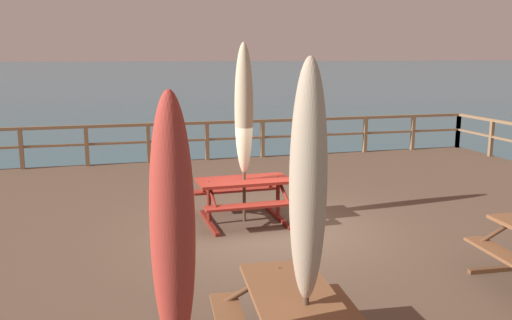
# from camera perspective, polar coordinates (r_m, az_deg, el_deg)

# --- Properties ---
(ground_plane) EXTENTS (600.00, 600.00, 0.00)m
(ground_plane) POSITION_cam_1_polar(r_m,az_deg,el_deg) (9.58, 1.51, -11.82)
(ground_plane) COLOR #2D5B6B
(wooden_deck) EXTENTS (16.41, 12.84, 0.82)m
(wooden_deck) POSITION_cam_1_polar(r_m,az_deg,el_deg) (9.43, 1.53, -9.53)
(wooden_deck) COLOR brown
(wooden_deck) RESTS_ON ground
(railing_waterside_far) EXTENTS (16.21, 0.10, 1.09)m
(railing_waterside_far) POSITION_cam_1_polar(r_m,az_deg,el_deg) (15.10, -5.20, 2.78)
(railing_waterside_far) COLOR brown
(railing_waterside_far) RESTS_ON wooden_deck
(picnic_table_front_left) EXTENTS (1.65, 1.44, 0.78)m
(picnic_table_front_left) POSITION_cam_1_polar(r_m,az_deg,el_deg) (9.49, -1.27, -3.33)
(picnic_table_front_left) COLOR maroon
(picnic_table_front_left) RESTS_ON wooden_deck
(patio_umbrella_tall_front) EXTENTS (0.32, 0.32, 2.91)m
(patio_umbrella_tall_front) POSITION_cam_1_polar(r_m,az_deg,el_deg) (4.54, 5.53, -2.54)
(patio_umbrella_tall_front) COLOR #4C3828
(patio_umbrella_tall_front) RESTS_ON wooden_deck
(patio_umbrella_short_mid) EXTENTS (0.32, 0.32, 3.12)m
(patio_umbrella_short_mid) POSITION_cam_1_polar(r_m,az_deg,el_deg) (9.25, -1.29, 5.32)
(patio_umbrella_short_mid) COLOR #4C3828
(patio_umbrella_short_mid) RESTS_ON wooden_deck
(patio_umbrella_short_front) EXTENTS (0.32, 0.32, 2.69)m
(patio_umbrella_short_front) POSITION_cam_1_polar(r_m,az_deg,el_deg) (3.86, -8.80, -7.19)
(patio_umbrella_short_front) COLOR #4C3828
(patio_umbrella_short_front) RESTS_ON wooden_deck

